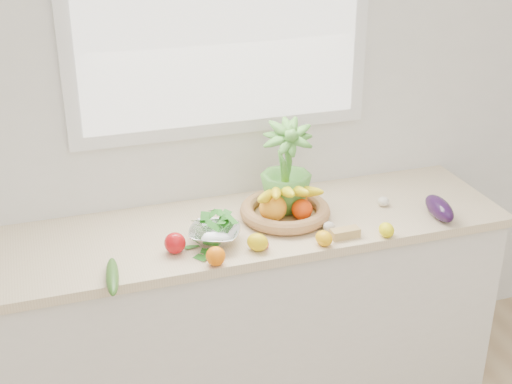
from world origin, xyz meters
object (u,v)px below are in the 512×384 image
object	(u,v)px
potted_herb	(286,166)
fruit_basket	(284,206)
eggplant	(439,208)
colander_with_spinach	(215,231)
apple	(175,243)
cucumber	(112,276)

from	to	relation	value
potted_herb	fruit_basket	distance (m)	0.17
eggplant	colander_with_spinach	bearing A→B (deg)	175.29
eggplant	apple	bearing A→B (deg)	177.20
potted_herb	colander_with_spinach	size ratio (longest dim) A/B	1.45
fruit_basket	cucumber	bearing A→B (deg)	-159.60
eggplant	fruit_basket	size ratio (longest dim) A/B	0.54
apple	eggplant	bearing A→B (deg)	-2.80
potted_herb	colander_with_spinach	world-z (taller)	potted_herb
eggplant	colander_with_spinach	distance (m)	0.96
eggplant	potted_herb	world-z (taller)	potted_herb
eggplant	cucumber	bearing A→B (deg)	-176.60
colander_with_spinach	potted_herb	bearing A→B (deg)	25.37
colander_with_spinach	cucumber	bearing A→B (deg)	-159.19
eggplant	colander_with_spinach	xyz separation A→B (m)	(-0.96, 0.08, 0.01)
potted_herb	colander_with_spinach	xyz separation A→B (m)	(-0.36, -0.17, -0.16)
eggplant	fruit_basket	world-z (taller)	fruit_basket
apple	colander_with_spinach	size ratio (longest dim) A/B	0.31
cucumber	colander_with_spinach	bearing A→B (deg)	20.81
apple	cucumber	size ratio (longest dim) A/B	0.33
cucumber	colander_with_spinach	world-z (taller)	colander_with_spinach
apple	fruit_basket	distance (m)	0.52
potted_herb	cucumber	bearing A→B (deg)	-157.06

